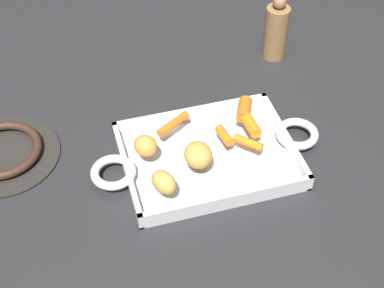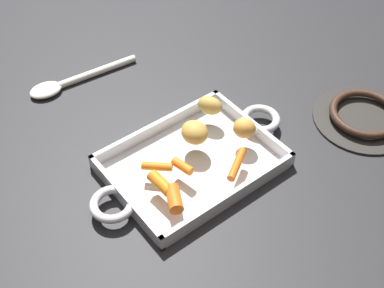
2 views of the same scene
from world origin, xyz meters
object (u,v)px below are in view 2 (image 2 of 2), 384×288
(baby_carrot_center_left, at_px, (237,164))
(baby_carrot_northeast, at_px, (157,166))
(potato_corner, at_px, (195,132))
(stove_burner_rear, at_px, (364,116))
(baby_carrot_southeast, at_px, (174,199))
(serving_spoon, at_px, (69,82))
(potato_whole, at_px, (210,105))
(potato_near_roast, at_px, (244,128))
(baby_carrot_short, at_px, (160,183))
(roasting_dish, at_px, (192,163))
(baby_carrot_southwest, at_px, (182,166))

(baby_carrot_center_left, bearing_deg, baby_carrot_northeast, 144.35)
(potato_corner, relative_size, stove_burner_rear, 0.26)
(baby_carrot_southeast, xyz_separation_m, stove_burner_rear, (0.44, -0.04, -0.03))
(baby_carrot_center_left, bearing_deg, serving_spoon, 104.82)
(baby_carrot_northeast, bearing_deg, stove_burner_rear, -16.37)
(baby_carrot_southeast, xyz_separation_m, potato_whole, (0.19, 0.14, 0.01))
(baby_carrot_northeast, height_order, potato_near_roast, potato_near_roast)
(baby_carrot_short, bearing_deg, baby_carrot_center_left, -18.82)
(roasting_dish, bearing_deg, stove_burner_rear, -17.79)
(baby_carrot_southwest, bearing_deg, serving_spoon, 95.02)
(baby_carrot_northeast, relative_size, serving_spoon, 0.22)
(stove_burner_rear, bearing_deg, baby_carrot_southwest, 166.00)
(potato_near_roast, height_order, potato_whole, same)
(baby_carrot_short, xyz_separation_m, baby_carrot_southeast, (-0.00, -0.04, 0.00))
(baby_carrot_southwest, distance_m, potato_corner, 0.08)
(baby_carrot_northeast, bearing_deg, serving_spoon, 89.49)
(baby_carrot_southwest, xyz_separation_m, baby_carrot_northeast, (-0.03, 0.03, -0.00))
(baby_carrot_center_left, bearing_deg, potato_near_roast, 39.53)
(stove_burner_rear, bearing_deg, baby_carrot_northeast, 163.63)
(stove_burner_rear, height_order, serving_spoon, stove_burner_rear)
(baby_carrot_short, bearing_deg, potato_corner, 24.78)
(potato_corner, bearing_deg, potato_near_roast, -30.24)
(potato_near_roast, distance_m, potato_corner, 0.09)
(baby_carrot_southeast, distance_m, potato_near_roast, 0.20)
(baby_carrot_short, distance_m, potato_corner, 0.13)
(baby_carrot_northeast, bearing_deg, potato_corner, 9.60)
(baby_carrot_short, height_order, serving_spoon, baby_carrot_short)
(baby_carrot_center_left, distance_m, baby_carrot_southwest, 0.10)
(baby_carrot_center_left, distance_m, potato_near_roast, 0.08)
(roasting_dish, relative_size, baby_carrot_southwest, 10.15)
(potato_corner, bearing_deg, serving_spoon, 106.15)
(stove_burner_rear, bearing_deg, potato_corner, 156.65)
(baby_carrot_center_left, bearing_deg, roasting_dish, 122.19)
(baby_carrot_short, distance_m, potato_near_roast, 0.19)
(potato_whole, height_order, potato_corner, potato_corner)
(baby_carrot_southwest, height_order, potato_corner, potato_corner)
(stove_burner_rear, bearing_deg, serving_spoon, 132.05)
(baby_carrot_center_left, height_order, baby_carrot_short, baby_carrot_short)
(potato_whole, distance_m, serving_spoon, 0.33)
(roasting_dish, relative_size, baby_carrot_southeast, 8.46)
(baby_carrot_southeast, bearing_deg, baby_carrot_short, 87.43)
(baby_carrot_southeast, height_order, stove_burner_rear, baby_carrot_southeast)
(baby_carrot_short, bearing_deg, potato_whole, 27.08)
(baby_carrot_southeast, height_order, potato_near_roast, potato_near_roast)
(roasting_dish, height_order, potato_near_roast, potato_near_roast)
(baby_carrot_northeast, relative_size, stove_burner_rear, 0.27)
(baby_carrot_southwest, xyz_separation_m, baby_carrot_southeast, (-0.06, -0.05, 0.00))
(potato_whole, bearing_deg, baby_carrot_southeast, -143.83)
(baby_carrot_southeast, relative_size, potato_near_roast, 1.16)
(baby_carrot_northeast, relative_size, potato_corner, 1.01)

